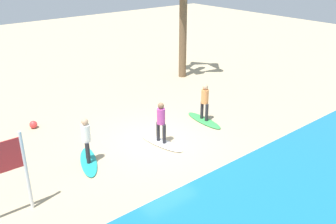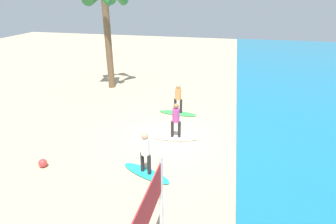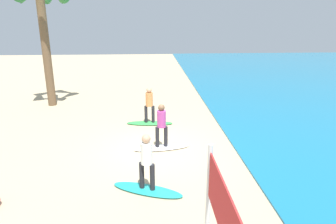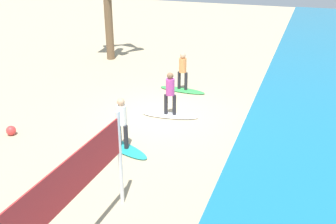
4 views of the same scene
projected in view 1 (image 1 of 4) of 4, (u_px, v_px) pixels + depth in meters
ground_plane at (157, 141)px, 14.68m from camera, size 60.00×60.00×0.00m
surfboard_green at (204, 120)px, 16.38m from camera, size 0.72×2.14×0.09m
surfer_green at (205, 99)px, 15.99m from camera, size 0.32×0.46×1.64m
surfboard_white at (161, 143)px, 14.47m from camera, size 0.86×2.16×0.09m
surfer_white at (161, 120)px, 14.08m from camera, size 0.32×0.46×1.64m
surfboard_teal at (89, 162)px, 13.17m from camera, size 1.33×2.15×0.09m
surfer_teal at (86, 137)px, 12.78m from camera, size 0.32×0.44×1.64m
beach_ball at (33, 125)px, 15.70m from camera, size 0.33×0.33×0.33m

